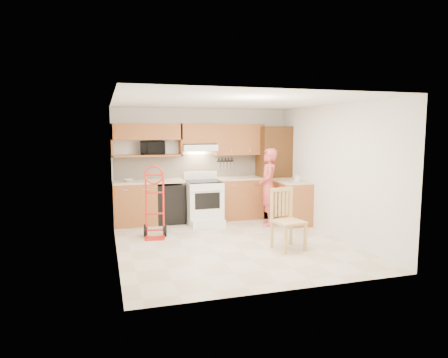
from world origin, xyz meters
name	(u,v)px	position (x,y,z in m)	size (l,w,h in m)	color
floor	(232,243)	(0.00, 0.00, -0.01)	(4.00, 4.50, 0.02)	#C4B698
ceiling	(232,101)	(0.00, 0.00, 2.51)	(4.00, 4.50, 0.02)	white
wall_back	(202,164)	(0.00, 2.26, 1.25)	(4.00, 0.02, 2.50)	silver
wall_front	(289,193)	(0.00, -2.26, 1.25)	(4.00, 0.02, 2.50)	silver
wall_left	(114,178)	(-2.01, 0.00, 1.25)	(0.02, 4.50, 2.50)	silver
wall_right	(333,171)	(2.01, 0.00, 1.25)	(0.02, 4.50, 2.50)	silver
backsplash	(202,166)	(0.00, 2.23, 1.20)	(3.92, 0.03, 0.55)	beige
lower_cab_left	(135,204)	(-1.55, 1.95, 0.45)	(0.90, 0.60, 0.90)	#AF6934
dishwasher	(170,203)	(-0.80, 1.95, 0.42)	(0.60, 0.60, 0.85)	black
lower_cab_right	(240,198)	(0.83, 1.95, 0.45)	(1.14, 0.60, 0.90)	#AF6934
countertop_left	(149,182)	(-1.25, 1.95, 0.92)	(1.50, 0.63, 0.04)	beige
countertop_right	(240,178)	(0.83, 1.95, 0.92)	(1.14, 0.63, 0.04)	beige
cab_return_right	(290,202)	(1.70, 1.15, 0.45)	(0.60, 1.00, 0.90)	#AF6934
countertop_return	(290,181)	(1.70, 1.15, 0.92)	(0.63, 1.00, 0.04)	beige
pantry_tall	(273,172)	(1.65, 1.95, 1.05)	(0.70, 0.60, 2.10)	#503211
upper_cab_left	(147,132)	(-1.25, 2.08, 1.98)	(1.50, 0.33, 0.34)	#AF6934
upper_shelf_mw	(147,156)	(-1.25, 2.08, 1.47)	(1.50, 0.33, 0.04)	#AF6934
upper_cab_center	(198,134)	(-0.12, 2.08, 1.94)	(0.76, 0.33, 0.44)	#AF6934
upper_cab_right	(239,140)	(0.83, 2.08, 1.80)	(1.14, 0.33, 0.70)	#AF6934
range_hood	(199,148)	(-0.12, 2.02, 1.63)	(0.76, 0.46, 0.14)	white
knife_strip	(225,164)	(0.55, 2.21, 1.24)	(0.40, 0.05, 0.29)	black
microwave	(153,148)	(-1.14, 2.08, 1.64)	(0.53, 0.36, 0.29)	black
range	(204,198)	(-0.10, 1.62, 0.55)	(0.75, 0.98, 1.10)	white
person	(268,187)	(1.15, 1.08, 0.82)	(0.60, 0.39, 1.64)	#C74A44
hand_truck	(155,206)	(-1.28, 0.75, 0.62)	(0.48, 0.44, 1.23)	red
dining_chair	(289,219)	(0.79, -0.64, 0.52)	(0.46, 0.51, 1.03)	tan
soap_bottle	(297,178)	(1.70, 0.84, 1.03)	(0.08, 0.08, 0.18)	white
bowl	(129,180)	(-1.67, 1.95, 0.97)	(0.21, 0.21, 0.05)	white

